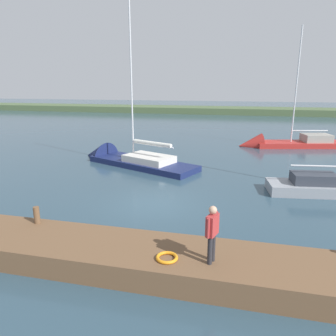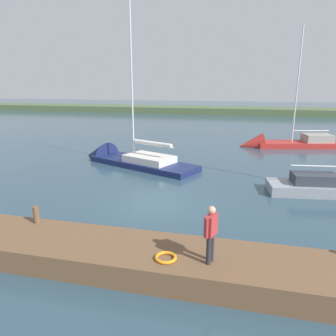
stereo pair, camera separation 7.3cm
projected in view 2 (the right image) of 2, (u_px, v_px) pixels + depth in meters
name	position (u px, v px, depth m)	size (l,w,h in m)	color
ground_plane	(155.00, 204.00, 15.60)	(200.00, 200.00, 0.00)	#2D4756
far_shoreline	(224.00, 113.00, 64.39)	(180.00, 8.00, 2.40)	#4C603D
dock_pier	(109.00, 254.00, 10.29)	(21.52, 2.44, 0.77)	brown
mooring_post_far	(36.00, 215.00, 11.64)	(0.22, 0.22, 0.63)	brown
life_ring_buoy	(166.00, 258.00, 9.26)	(0.66, 0.66, 0.10)	orange
sailboat_outer_mooring	(123.00, 160.00, 24.03)	(10.40, 6.40, 12.52)	navy
sailboat_inner_slip	(283.00, 145.00, 29.91)	(10.23, 4.56, 11.83)	#B22823
person_on_dock	(211.00, 230.00, 8.86)	(0.36, 0.63, 1.73)	#28282D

